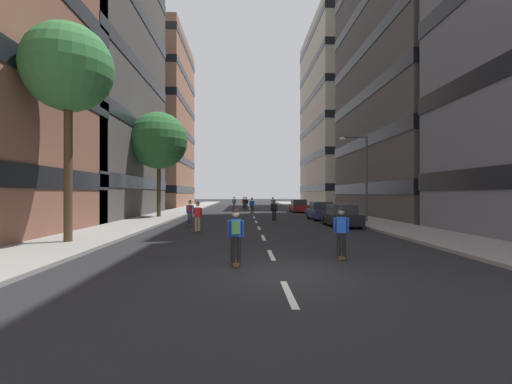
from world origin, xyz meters
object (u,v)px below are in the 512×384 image
streetlamp_right (362,169)px  skater_1 (234,202)px  skater_0 (236,233)px  skater_4 (190,211)px  skater_3 (244,202)px  skater_8 (246,203)px  parked_car_near (341,216)px  skater_5 (252,205)px  parked_car_mid (299,206)px  skater_9 (341,230)px  parked_car_far (321,211)px  skater_6 (198,215)px  skater_7 (273,203)px  skater_2 (274,209)px  street_tree_mid (68,69)px  street_tree_near (159,141)px

streetlamp_right → skater_1: bearing=113.4°
skater_0 → skater_4: bearing=104.2°
skater_3 → skater_8: same height
parked_car_near → skater_5: skater_5 is taller
parked_car_mid → skater_9: 30.28m
parked_car_far → skater_0: skater_0 is taller
parked_car_mid → skater_6: (-9.28, -21.70, 0.29)m
skater_4 → skater_6: size_ratio=1.00×
parked_car_far → skater_7: size_ratio=2.47×
parked_car_mid → skater_2: (-4.23, -14.59, 0.32)m
skater_5 → skater_9: size_ratio=1.00×
street_tree_mid → skater_1: size_ratio=5.40×
parked_car_mid → skater_8: bearing=149.4°
skater_2 → skater_8: same height
street_tree_near → skater_8: 16.66m
skater_7 → skater_8: 3.58m
skater_3 → skater_5: (0.85, -12.38, 0.00)m
street_tree_mid → skater_2: 16.92m
parked_car_near → skater_2: 5.75m
street_tree_near → skater_7: street_tree_near is taller
parked_car_far → street_tree_mid: street_tree_mid is taller
parked_car_far → skater_1: size_ratio=2.47×
street_tree_mid → skater_2: size_ratio=5.40×
skater_1 → skater_2: same height
streetlamp_right → skater_6: streetlamp_right is taller
skater_0 → parked_car_far: bearing=70.1°
parked_car_near → street_tree_mid: street_tree_mid is taller
streetlamp_right → parked_car_mid: bearing=98.6°
street_tree_near → streetlamp_right: bearing=-20.1°
skater_5 → skater_7: 6.99m
parked_car_near → skater_8: skater_8 is taller
skater_7 → skater_5: bearing=-113.8°
skater_3 → skater_5: size_ratio=1.00×
skater_3 → skater_5: same height
skater_5 → skater_7: size_ratio=1.00×
parked_car_far → skater_8: bearing=111.7°
skater_2 → skater_7: 17.17m
street_tree_near → skater_3: size_ratio=5.37×
parked_car_mid → skater_0: size_ratio=2.47×
skater_1 → skater_3: (1.40, 0.34, -0.03)m
parked_car_far → skater_8: (-6.25, 15.72, 0.29)m
street_tree_near → skater_0: 23.64m
skater_8 → streetlamp_right: bearing=-65.9°
parked_car_near → street_tree_mid: size_ratio=0.46×
skater_3 → skater_7: bearing=-58.5°
parked_car_far → parked_car_mid: bearing=90.0°
skater_2 → skater_5: same height
skater_8 → street_tree_mid: bearing=-105.2°
parked_car_mid → skater_4: (-10.38, -17.33, 0.32)m
parked_car_near → skater_2: skater_2 is taller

